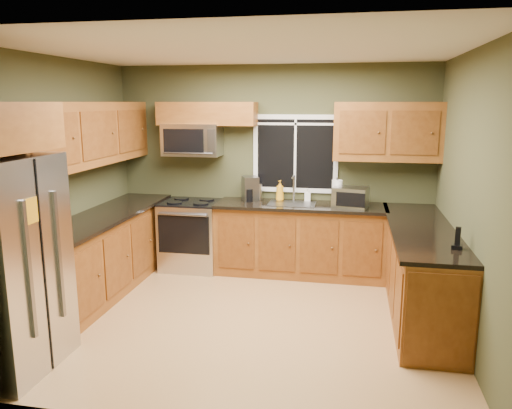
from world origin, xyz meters
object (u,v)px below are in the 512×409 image
(range, at_px, (192,234))
(coffee_maker, at_px, (250,189))
(cordless_phone, at_px, (457,242))
(soap_bottle_b, at_px, (308,195))
(microwave, at_px, (192,140))
(soap_bottle_a, at_px, (280,191))
(kettle, at_px, (257,191))
(paper_towel_roll, at_px, (337,192))
(toaster_oven, at_px, (351,197))
(refrigerator, at_px, (5,266))

(range, relative_size, coffee_maker, 2.93)
(cordless_phone, bearing_deg, soap_bottle_b, 127.80)
(microwave, distance_m, soap_bottle_a, 1.34)
(kettle, distance_m, cordless_phone, 2.88)
(coffee_maker, distance_m, paper_towel_roll, 1.13)
(microwave, bearing_deg, toaster_oven, -6.05)
(toaster_oven, distance_m, paper_towel_roll, 0.26)
(range, bearing_deg, microwave, 90.02)
(refrigerator, bearing_deg, soap_bottle_a, 57.77)
(refrigerator, xyz_separation_m, cordless_phone, (3.72, 1.07, 0.10))
(range, height_order, microwave, microwave)
(microwave, xyz_separation_m, cordless_phone, (3.03, -1.84, -0.73))
(coffee_maker, xyz_separation_m, cordless_phone, (2.25, -1.82, -0.09))
(coffee_maker, distance_m, soap_bottle_a, 0.39)
(paper_towel_roll, distance_m, soap_bottle_b, 0.41)
(kettle, xyz_separation_m, cordless_phone, (2.17, -1.88, -0.06))
(kettle, bearing_deg, microwave, -177.04)
(soap_bottle_a, bearing_deg, range, -171.30)
(refrigerator, bearing_deg, soap_bottle_b, 53.51)
(range, distance_m, soap_bottle_a, 1.33)
(refrigerator, height_order, soap_bottle_b, refrigerator)
(paper_towel_roll, bearing_deg, refrigerator, -132.17)
(kettle, height_order, soap_bottle_a, soap_bottle_a)
(refrigerator, height_order, toaster_oven, refrigerator)
(kettle, bearing_deg, coffee_maker, -141.82)
(kettle, bearing_deg, cordless_phone, -40.91)
(soap_bottle_b, bearing_deg, cordless_phone, -52.20)
(range, distance_m, toaster_oven, 2.17)
(toaster_oven, xyz_separation_m, soap_bottle_b, (-0.56, 0.32, -0.04))
(coffee_maker, height_order, soap_bottle_b, coffee_maker)
(paper_towel_roll, bearing_deg, coffee_maker, 179.05)
(refrigerator, bearing_deg, toaster_oven, 44.06)
(range, height_order, paper_towel_roll, paper_towel_roll)
(toaster_oven, bearing_deg, soap_bottle_b, 150.43)
(kettle, xyz_separation_m, soap_bottle_a, (0.31, -0.00, 0.01))
(kettle, relative_size, cordless_phone, 1.33)
(toaster_oven, bearing_deg, paper_towel_roll, 132.67)
(soap_bottle_a, relative_size, soap_bottle_b, 1.61)
(microwave, height_order, coffee_maker, microwave)
(paper_towel_roll, distance_m, soap_bottle_a, 0.75)
(soap_bottle_b, height_order, cordless_phone, cordless_phone)
(refrigerator, relative_size, coffee_maker, 5.63)
(coffee_maker, distance_m, kettle, 0.10)
(soap_bottle_a, bearing_deg, kettle, 179.75)
(range, height_order, soap_bottle_a, soap_bottle_a)
(toaster_oven, bearing_deg, cordless_phone, -59.73)
(soap_bottle_a, height_order, soap_bottle_b, soap_bottle_a)
(refrigerator, distance_m, soap_bottle_a, 3.49)
(refrigerator, height_order, cordless_phone, refrigerator)
(microwave, relative_size, soap_bottle_a, 2.78)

